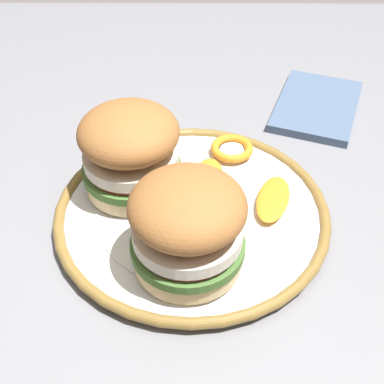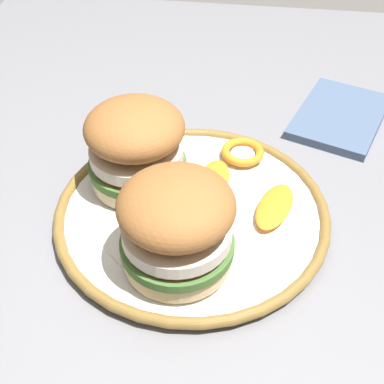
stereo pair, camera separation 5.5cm
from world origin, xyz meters
TOP-DOWN VIEW (x-y plane):
  - dining_table at (0.00, 0.00)m, footprint 1.26×0.98m
  - dinner_plate at (-0.04, -0.04)m, footprint 0.30×0.30m
  - sandwich_half_left at (0.04, -0.04)m, footprint 0.15×0.15m
  - sandwich_half_right at (-0.07, -0.10)m, footprint 0.13×0.13m
  - orange_peel_curled at (-0.13, 0.01)m, footprint 0.07×0.07m
  - orange_peel_strip_long at (-0.04, 0.05)m, footprint 0.08×0.06m
  - orange_peel_strip_short at (-0.08, -0.02)m, footprint 0.07×0.04m
  - folded_napkin at (-0.25, 0.14)m, footprint 0.18×0.16m

SIDE VIEW (x-z plane):
  - dining_table at x=0.00m, z-range 0.27..1.00m
  - folded_napkin at x=-0.25m, z-range 0.73..0.74m
  - dinner_plate at x=-0.04m, z-range 0.73..0.74m
  - orange_peel_strip_long at x=-0.04m, z-range 0.74..0.75m
  - orange_peel_strip_short at x=-0.08m, z-range 0.74..0.75m
  - orange_peel_curled at x=-0.13m, z-range 0.74..0.75m
  - sandwich_half_left at x=0.04m, z-range 0.75..0.85m
  - sandwich_half_right at x=-0.07m, z-range 0.75..0.85m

